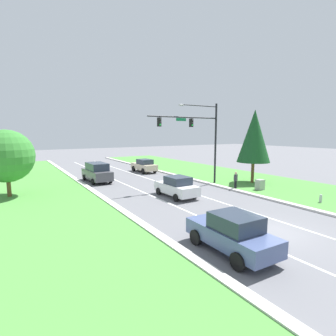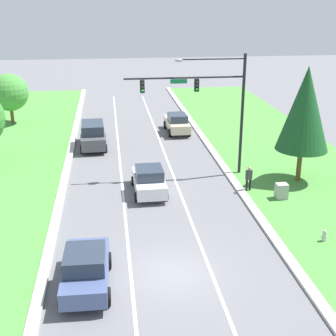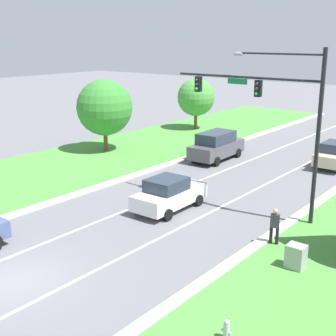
{
  "view_description": "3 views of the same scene",
  "coord_description": "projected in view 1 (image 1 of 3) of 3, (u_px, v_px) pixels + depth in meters",
  "views": [
    {
      "loc": [
        -12.0,
        -8.6,
        5.36
      ],
      "look_at": [
        -0.21,
        10.6,
        2.29
      ],
      "focal_mm": 28.0,
      "sensor_mm": 36.0,
      "label": 1
    },
    {
      "loc": [
        -2.45,
        -17.9,
        11.62
      ],
      "look_at": [
        0.93,
        8.34,
        1.98
      ],
      "focal_mm": 50.0,
      "sensor_mm": 36.0,
      "label": 2
    },
    {
      "loc": [
        14.17,
        -8.6,
        8.68
      ],
      "look_at": [
        0.5,
        8.47,
        2.55
      ],
      "focal_mm": 50.0,
      "sensor_mm": 36.0,
      "label": 3
    }
  ],
  "objects": [
    {
      "name": "fire_hydrant",
      "position": [
        321.0,
        199.0,
        19.88
      ],
      "size": [
        0.34,
        0.2,
        0.7
      ],
      "color": "#B7B7BC",
      "rests_on": "ground_plane"
    },
    {
      "name": "graphite_suv",
      "position": [
        97.0,
        172.0,
        28.57
      ],
      "size": [
        2.26,
        5.07,
        2.08
      ],
      "rotation": [
        0.0,
        0.0,
        0.04
      ],
      "color": "#4C4C51",
      "rests_on": "ground_plane"
    },
    {
      "name": "pedestrian",
      "position": [
        236.0,
        180.0,
        24.64
      ],
      "size": [
        0.43,
        0.34,
        1.69
      ],
      "rotation": [
        0.0,
        0.0,
        3.5
      ],
      "color": "black",
      "rests_on": "ground_plane"
    },
    {
      "name": "conifer_near_right_tree",
      "position": [
        254.0,
        136.0,
        27.18
      ],
      "size": [
        3.4,
        3.4,
        7.69
      ],
      "color": "brown",
      "rests_on": "ground_plane"
    },
    {
      "name": "slate_blue_sedan",
      "position": [
        232.0,
        233.0,
        11.69
      ],
      "size": [
        2.15,
        4.49,
        1.82
      ],
      "rotation": [
        0.0,
        0.0,
        -0.02
      ],
      "color": "#475684",
      "rests_on": "ground_plane"
    },
    {
      "name": "lane_stripe_inner_right",
      "position": [
        293.0,
        226.0,
        15.15
      ],
      "size": [
        0.14,
        81.0,
        0.01
      ],
      "color": "white",
      "rests_on": "ground_plane"
    },
    {
      "name": "champagne_sedan",
      "position": [
        144.0,
        166.0,
        35.5
      ],
      "size": [
        2.05,
        4.71,
        1.77
      ],
      "rotation": [
        0.0,
        0.0,
        0.02
      ],
      "color": "beige",
      "rests_on": "ground_plane"
    },
    {
      "name": "oak_far_left_tree",
      "position": [
        6.0,
        156.0,
        21.3
      ],
      "size": [
        4.31,
        4.31,
        5.6
      ],
      "color": "brown",
      "rests_on": "ground_plane"
    },
    {
      "name": "utility_cabinet",
      "position": [
        260.0,
        185.0,
        24.31
      ],
      "size": [
        0.7,
        0.6,
        1.02
      ],
      "color": "#9E9E99",
      "rests_on": "ground_plane"
    },
    {
      "name": "curb_strip_right",
      "position": [
        329.0,
        214.0,
        17.13
      ],
      "size": [
        0.5,
        90.0,
        0.15
      ],
      "color": "beige",
      "rests_on": "ground_plane"
    },
    {
      "name": "traffic_signal_mast",
      "position": [
        199.0,
        131.0,
        25.79
      ],
      "size": [
        7.99,
        0.41,
        8.27
      ],
      "color": "black",
      "rests_on": "ground_plane"
    },
    {
      "name": "ground_plane",
      "position": [
        273.0,
        232.0,
        14.21
      ],
      "size": [
        160.0,
        160.0,
        0.0
      ],
      "primitive_type": "plane",
      "color": "slate"
    },
    {
      "name": "oak_near_left_tree",
      "position": [
        9.0,
        151.0,
        31.43
      ],
      "size": [
        3.57,
        3.57,
        4.91
      ],
      "color": "brown",
      "rests_on": "ground_plane"
    },
    {
      "name": "grass_verge_left",
      "position": [
        59.0,
        296.0,
        8.55
      ],
      "size": [
        10.0,
        90.0,
        0.08
      ],
      "color": "#4C8E3D",
      "rests_on": "ground_plane"
    },
    {
      "name": "white_sedan",
      "position": [
        176.0,
        187.0,
        21.92
      ],
      "size": [
        2.09,
        4.36,
        1.74
      ],
      "rotation": [
        0.0,
        0.0,
        0.02
      ],
      "color": "white",
      "rests_on": "ground_plane"
    },
    {
      "name": "curb_strip_left",
      "position": [
        189.0,
        256.0,
        11.27
      ],
      "size": [
        0.5,
        90.0,
        0.15
      ],
      "color": "beige",
      "rests_on": "ground_plane"
    },
    {
      "name": "lane_stripe_inner_left",
      "position": [
        251.0,
        239.0,
        13.28
      ],
      "size": [
        0.14,
        81.0,
        0.01
      ],
      "color": "white",
      "rests_on": "ground_plane"
    }
  ]
}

